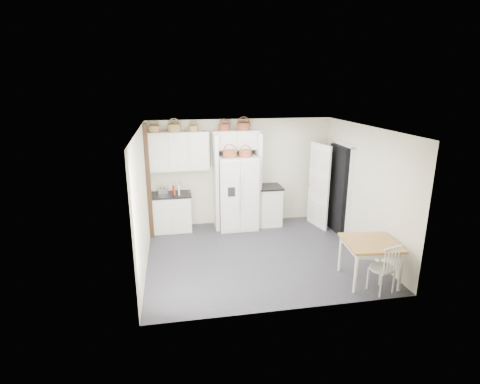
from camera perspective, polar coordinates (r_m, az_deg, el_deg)
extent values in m
plane|color=black|center=(7.88, 2.79, -9.50)|extent=(4.50, 4.50, 0.00)
plane|color=white|center=(7.14, 3.08, 9.63)|extent=(4.50, 4.50, 0.00)
plane|color=beige|center=(9.30, 0.11, 3.08)|extent=(4.50, 0.00, 4.50)
plane|color=beige|center=(7.24, -14.67, -1.32)|extent=(0.00, 4.00, 4.00)
plane|color=beige|center=(8.21, 18.41, 0.43)|extent=(0.00, 4.00, 4.00)
cube|color=silver|center=(9.00, -0.38, -0.10)|extent=(0.91, 0.74, 1.77)
cube|color=beige|center=(9.11, -10.46, -3.16)|extent=(0.94, 0.59, 0.87)
cube|color=beige|center=(9.38, 4.42, -2.10)|extent=(0.54, 0.64, 0.94)
cube|color=brown|center=(7.15, 19.06, -9.94)|extent=(0.99, 0.99, 0.75)
cube|color=beige|center=(6.85, 20.82, -10.79)|extent=(0.51, 0.49, 0.86)
cube|color=black|center=(8.97, -10.61, -0.42)|extent=(0.98, 0.63, 0.04)
cube|color=black|center=(9.24, 4.49, 0.80)|extent=(0.58, 0.69, 0.04)
cube|color=silver|center=(8.90, -11.72, 0.06)|extent=(0.26, 0.20, 0.16)
cube|color=#B0321A|center=(8.85, -10.05, 0.25)|extent=(0.07, 0.14, 0.21)
cube|color=beige|center=(8.85, -9.32, 0.42)|extent=(0.05, 0.17, 0.26)
cylinder|color=olive|center=(8.79, -12.98, 9.35)|extent=(0.26, 0.26, 0.15)
cylinder|color=olive|center=(8.79, -10.01, 9.59)|extent=(0.29, 0.29, 0.17)
cylinder|color=olive|center=(8.80, -7.11, 9.58)|extent=(0.23, 0.23, 0.13)
cylinder|color=brown|center=(8.87, -2.41, 9.82)|extent=(0.27, 0.27, 0.15)
cylinder|color=brown|center=(8.95, 0.54, 9.97)|extent=(0.31, 0.31, 0.18)
cylinder|color=brown|center=(8.65, -1.57, 5.83)|extent=(0.32, 0.32, 0.17)
cylinder|color=brown|center=(8.71, 0.80, 5.85)|extent=(0.29, 0.29, 0.16)
cube|color=beige|center=(8.86, -9.32, 6.17)|extent=(1.40, 0.34, 0.90)
cube|color=beige|center=(8.95, -0.64, 7.94)|extent=(1.12, 0.34, 0.45)
cube|color=beige|center=(8.95, -3.70, 1.53)|extent=(0.08, 0.60, 2.30)
cube|color=beige|center=(9.12, 2.68, 1.83)|extent=(0.08, 0.60, 2.30)
cube|color=#382513|center=(8.54, -13.75, 1.40)|extent=(0.09, 0.09, 2.60)
cube|color=black|center=(9.09, 14.80, 0.44)|extent=(0.18, 0.85, 2.05)
cube|color=white|center=(9.25, 11.91, 0.89)|extent=(0.21, 0.79, 2.05)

